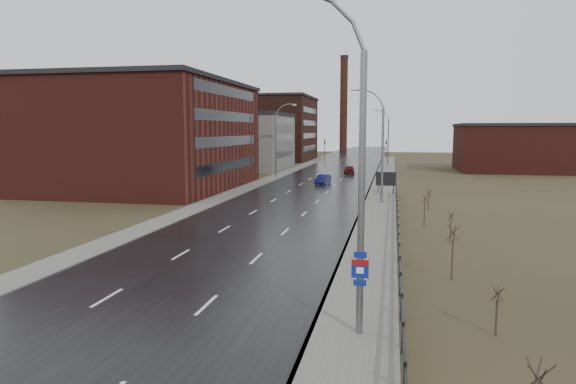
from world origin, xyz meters
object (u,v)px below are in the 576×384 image
at_px(streetlight_main, 352,168).
at_px(car_near, 323,180).
at_px(billboard, 386,180).
at_px(car_far, 349,170).

bearing_deg(streetlight_main, car_near, 98.77).
distance_m(streetlight_main, billboard, 41.62).
distance_m(billboard, car_far, 27.38).
relative_size(car_near, car_far, 0.93).
height_order(billboard, car_far, billboard).
relative_size(streetlight_main, car_near, 3.03).
bearing_deg(car_near, billboard, -41.46).
height_order(car_near, car_far, car_far).
bearing_deg(car_far, billboard, 99.30).
bearing_deg(car_near, car_far, 89.47).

